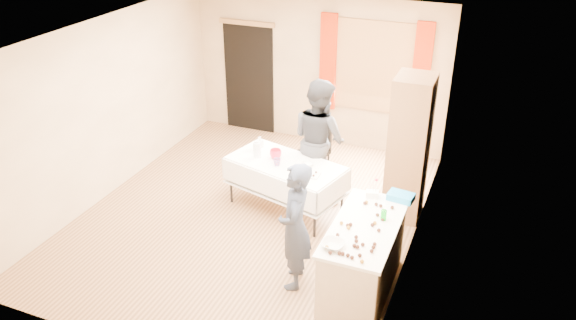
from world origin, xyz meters
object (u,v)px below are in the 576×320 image
at_px(girl, 295,227).
at_px(woman, 319,139).
at_px(counter, 363,259).
at_px(cabinet, 409,149).
at_px(chair, 313,160).
at_px(party_table, 285,181).

relative_size(girl, woman, 0.87).
height_order(counter, woman, woman).
xyz_separation_m(cabinet, counter, (-0.10, -1.85, -0.57)).
xyz_separation_m(cabinet, chair, (-1.54, 0.53, -0.72)).
height_order(counter, girl, girl).
xyz_separation_m(chair, girl, (0.67, -2.52, 0.49)).
distance_m(chair, girl, 2.65).
distance_m(cabinet, woman, 1.32).
height_order(chair, girl, girl).
bearing_deg(chair, cabinet, -0.39).
height_order(cabinet, chair, cabinet).
relative_size(party_table, woman, 1.00).
xyz_separation_m(cabinet, party_table, (-1.60, -0.50, -0.58)).
relative_size(cabinet, chair, 2.04).
height_order(counter, chair, chair).
xyz_separation_m(counter, party_table, (-1.50, 1.34, -0.01)).
bearing_deg(counter, party_table, 138.09).
height_order(party_table, woman, woman).
bearing_deg(cabinet, girl, -113.71).
bearing_deg(girl, cabinet, 141.61).
height_order(cabinet, girl, cabinet).
relative_size(counter, girl, 0.94).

